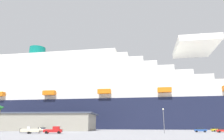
{
  "coord_description": "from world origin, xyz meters",
  "views": [
    {
      "loc": [
        26.41,
        -76.85,
        2.66
      ],
      "look_at": [
        9.87,
        28.43,
        29.92
      ],
      "focal_mm": 34.41,
      "sensor_mm": 36.0,
      "label": 1
    }
  ],
  "objects_px": {
    "palm_tree": "(0,111)",
    "street_lamp": "(164,117)",
    "small_boat_on_trailer": "(33,130)",
    "cruise_ship": "(79,98)",
    "parked_car_blue_suv": "(200,130)",
    "pickup_truck": "(54,130)",
    "parked_car_white_van": "(42,129)",
    "parked_car_red_hatchback": "(223,130)",
    "parked_car_yellow_taxi": "(217,129)"
  },
  "relations": [
    {
      "from": "cruise_ship",
      "to": "parked_car_blue_suv",
      "type": "height_order",
      "value": "cruise_ship"
    },
    {
      "from": "parked_car_red_hatchback",
      "to": "parked_car_white_van",
      "type": "xyz_separation_m",
      "value": [
        -69.53,
        2.69,
        -0.0
      ]
    },
    {
      "from": "street_lamp",
      "to": "small_boat_on_trailer",
      "type": "bearing_deg",
      "value": -167.78
    },
    {
      "from": "parked_car_red_hatchback",
      "to": "small_boat_on_trailer",
      "type": "bearing_deg",
      "value": -162.44
    },
    {
      "from": "parked_car_yellow_taxi",
      "to": "parked_car_blue_suv",
      "type": "relative_size",
      "value": 1.01
    },
    {
      "from": "parked_car_yellow_taxi",
      "to": "parked_car_blue_suv",
      "type": "height_order",
      "value": "same"
    },
    {
      "from": "palm_tree",
      "to": "parked_car_yellow_taxi",
      "type": "height_order",
      "value": "palm_tree"
    },
    {
      "from": "pickup_truck",
      "to": "parked_car_white_van",
      "type": "xyz_separation_m",
      "value": [
        -14.24,
        20.77,
        -0.21
      ]
    },
    {
      "from": "palm_tree",
      "to": "parked_car_red_hatchback",
      "type": "relative_size",
      "value": 2.11
    },
    {
      "from": "pickup_truck",
      "to": "street_lamp",
      "type": "height_order",
      "value": "street_lamp"
    },
    {
      "from": "pickup_truck",
      "to": "parked_car_blue_suv",
      "type": "xyz_separation_m",
      "value": [
        48.12,
        20.66,
        -0.21
      ]
    },
    {
      "from": "pickup_truck",
      "to": "small_boat_on_trailer",
      "type": "relative_size",
      "value": 0.76
    },
    {
      "from": "parked_car_yellow_taxi",
      "to": "small_boat_on_trailer",
      "type": "bearing_deg",
      "value": -153.68
    },
    {
      "from": "street_lamp",
      "to": "parked_car_red_hatchback",
      "type": "distance_m",
      "value": 24.11
    },
    {
      "from": "pickup_truck",
      "to": "parked_car_red_hatchback",
      "type": "height_order",
      "value": "pickup_truck"
    },
    {
      "from": "pickup_truck",
      "to": "parked_car_white_van",
      "type": "bearing_deg",
      "value": 124.43
    },
    {
      "from": "small_boat_on_trailer",
      "to": "parked_car_white_van",
      "type": "distance_m",
      "value": 23.56
    },
    {
      "from": "cruise_ship",
      "to": "palm_tree",
      "type": "distance_m",
      "value": 68.49
    },
    {
      "from": "parked_car_yellow_taxi",
      "to": "cruise_ship",
      "type": "bearing_deg",
      "value": 145.57
    },
    {
      "from": "cruise_ship",
      "to": "parked_car_blue_suv",
      "type": "bearing_deg",
      "value": -42.25
    },
    {
      "from": "pickup_truck",
      "to": "parked_car_blue_suv",
      "type": "distance_m",
      "value": 52.37
    },
    {
      "from": "palm_tree",
      "to": "parked_car_blue_suv",
      "type": "height_order",
      "value": "palm_tree"
    },
    {
      "from": "pickup_truck",
      "to": "palm_tree",
      "type": "height_order",
      "value": "palm_tree"
    },
    {
      "from": "pickup_truck",
      "to": "cruise_ship",
      "type": "bearing_deg",
      "value": 102.55
    },
    {
      "from": "parked_car_yellow_taxi",
      "to": "palm_tree",
      "type": "bearing_deg",
      "value": -170.0
    },
    {
      "from": "cruise_ship",
      "to": "street_lamp",
      "type": "bearing_deg",
      "value": -54.61
    },
    {
      "from": "palm_tree",
      "to": "pickup_truck",
      "type": "bearing_deg",
      "value": -25.74
    },
    {
      "from": "palm_tree",
      "to": "parked_car_blue_suv",
      "type": "distance_m",
      "value": 78.62
    },
    {
      "from": "parked_car_red_hatchback",
      "to": "palm_tree",
      "type": "bearing_deg",
      "value": -177.54
    },
    {
      "from": "parked_car_white_van",
      "to": "small_boat_on_trailer",
      "type": "bearing_deg",
      "value": -70.2
    },
    {
      "from": "pickup_truck",
      "to": "parked_car_blue_suv",
      "type": "relative_size",
      "value": 1.32
    },
    {
      "from": "street_lamp",
      "to": "parked_car_yellow_taxi",
      "type": "relative_size",
      "value": 1.74
    },
    {
      "from": "street_lamp",
      "to": "parked_car_white_van",
      "type": "bearing_deg",
      "value": 164.49
    },
    {
      "from": "cruise_ship",
      "to": "palm_tree",
      "type": "bearing_deg",
      "value": -100.21
    },
    {
      "from": "parked_car_yellow_taxi",
      "to": "parked_car_white_van",
      "type": "distance_m",
      "value": 71.3
    },
    {
      "from": "parked_car_blue_suv",
      "to": "parked_car_yellow_taxi",
      "type": "bearing_deg",
      "value": 47.0
    },
    {
      "from": "parked_car_yellow_taxi",
      "to": "parked_car_red_hatchback",
      "type": "relative_size",
      "value": 0.93
    },
    {
      "from": "parked_car_red_hatchback",
      "to": "parked_car_white_van",
      "type": "relative_size",
      "value": 1.07
    },
    {
      "from": "small_boat_on_trailer",
      "to": "street_lamp",
      "type": "height_order",
      "value": "street_lamp"
    },
    {
      "from": "pickup_truck",
      "to": "parked_car_yellow_taxi",
      "type": "relative_size",
      "value": 1.3
    },
    {
      "from": "cruise_ship",
      "to": "parked_car_yellow_taxi",
      "type": "bearing_deg",
      "value": -34.43
    },
    {
      "from": "palm_tree",
      "to": "street_lamp",
      "type": "xyz_separation_m",
      "value": [
        64.04,
        -7.07,
        -3.1
      ]
    },
    {
      "from": "small_boat_on_trailer",
      "to": "parked_car_blue_suv",
      "type": "bearing_deg",
      "value": 22.08
    },
    {
      "from": "cruise_ship",
      "to": "parked_car_red_hatchback",
      "type": "height_order",
      "value": "cruise_ship"
    },
    {
      "from": "palm_tree",
      "to": "street_lamp",
      "type": "relative_size",
      "value": 1.3
    },
    {
      "from": "cruise_ship",
      "to": "parked_car_blue_suv",
      "type": "relative_size",
      "value": 68.02
    },
    {
      "from": "parked_car_red_hatchback",
      "to": "parked_car_yellow_taxi",
      "type": "bearing_deg",
      "value": 84.02
    },
    {
      "from": "cruise_ship",
      "to": "street_lamp",
      "type": "distance_m",
      "value": 91.3
    },
    {
      "from": "palm_tree",
      "to": "parked_car_white_van",
      "type": "relative_size",
      "value": 2.25
    },
    {
      "from": "cruise_ship",
      "to": "street_lamp",
      "type": "relative_size",
      "value": 38.56
    }
  ]
}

